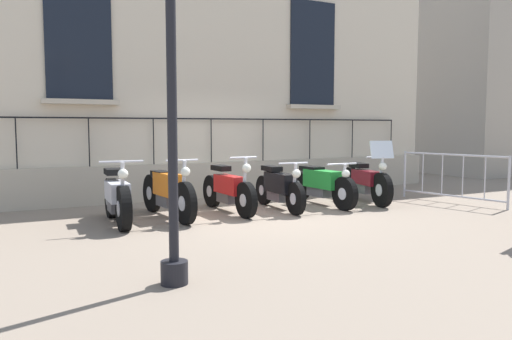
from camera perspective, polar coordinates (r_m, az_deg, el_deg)
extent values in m
plane|color=gray|center=(9.26, 0.42, -5.01)|extent=(60.00, 60.00, 0.00)
cube|color=beige|center=(11.78, -6.02, 12.61)|extent=(0.60, 12.63, 6.35)
cube|color=#B1A48F|center=(11.39, -5.20, -1.12)|extent=(0.20, 12.63, 0.80)
cube|color=black|center=(12.80, 6.52, 13.15)|extent=(0.06, 1.28, 2.56)
cube|color=#BCAE97|center=(12.61, 6.66, 7.21)|extent=(0.24, 1.48, 0.10)
cube|color=black|center=(10.83, -19.70, 14.42)|extent=(0.06, 1.28, 2.56)
cube|color=#BCAE97|center=(10.60, -19.44, 7.39)|extent=(0.24, 1.48, 0.10)
cube|color=black|center=(11.29, -5.18, 5.87)|extent=(0.03, 10.61, 0.03)
cylinder|color=black|center=(10.48, -25.81, 2.78)|extent=(0.02, 0.02, 0.98)
cylinder|color=black|center=(10.59, -18.62, 3.03)|extent=(0.02, 0.02, 0.98)
cylinder|color=black|center=(10.87, -11.68, 3.23)|extent=(0.02, 0.02, 0.98)
cylinder|color=black|center=(11.29, -5.16, 3.37)|extent=(0.02, 0.02, 0.98)
cylinder|color=black|center=(11.85, 0.81, 3.47)|extent=(0.02, 0.02, 0.98)
cylinder|color=black|center=(12.52, 6.20, 3.52)|extent=(0.02, 0.02, 0.98)
cylinder|color=black|center=(13.29, 10.99, 3.54)|extent=(0.02, 0.02, 0.98)
cylinder|color=black|center=(14.15, 15.24, 3.54)|extent=(0.02, 0.02, 0.98)
cylinder|color=black|center=(7.93, -14.96, -4.29)|extent=(0.71, 0.19, 0.70)
cylinder|color=silver|center=(7.93, -14.96, -4.29)|extent=(0.25, 0.18, 0.25)
cylinder|color=black|center=(9.17, -16.25, -3.08)|extent=(0.71, 0.19, 0.70)
cylinder|color=silver|center=(9.17, -16.25, -3.08)|extent=(0.25, 0.18, 0.25)
cube|color=#B2B2BC|center=(8.47, -15.63, -2.38)|extent=(0.84, 0.34, 0.31)
cube|color=#4C4C51|center=(8.60, -15.70, -3.83)|extent=(0.51, 0.27, 0.25)
cube|color=black|center=(8.77, -16.01, -0.17)|extent=(0.47, 0.30, 0.10)
cylinder|color=silver|center=(7.93, -15.07, -1.67)|extent=(0.16, 0.07, 0.73)
cylinder|color=silver|center=(7.95, -15.19, 0.93)|extent=(0.07, 0.67, 0.04)
sphere|color=white|center=(7.84, -15.02, -0.43)|extent=(0.16, 0.16, 0.16)
cylinder|color=silver|center=(8.80, -14.74, -4.42)|extent=(0.74, 0.12, 0.08)
cylinder|color=black|center=(8.24, -8.13, -3.79)|extent=(0.72, 0.18, 0.71)
cylinder|color=silver|center=(8.24, -8.13, -3.79)|extent=(0.26, 0.16, 0.25)
cylinder|color=black|center=(9.63, -11.83, -2.59)|extent=(0.72, 0.18, 0.71)
cylinder|color=silver|center=(9.63, -11.83, -2.59)|extent=(0.26, 0.16, 0.25)
cube|color=orange|center=(8.85, -10.02, -1.65)|extent=(0.88, 0.34, 0.40)
cube|color=#4C4C51|center=(8.98, -10.24, -3.33)|extent=(0.53, 0.25, 0.25)
cube|color=black|center=(9.16, -10.87, -0.42)|extent=(0.50, 0.27, 0.10)
cylinder|color=silver|center=(8.24, -8.30, -1.34)|extent=(0.16, 0.07, 0.71)
cylinder|color=silver|center=(8.26, -8.47, 1.10)|extent=(0.09, 0.56, 0.04)
sphere|color=white|center=(8.16, -8.11, -0.20)|extent=(0.16, 0.16, 0.16)
cylinder|color=silver|center=(9.20, -9.80, -3.91)|extent=(0.77, 0.15, 0.08)
cylinder|color=black|center=(8.74, -1.16, -3.47)|extent=(0.65, 0.15, 0.64)
cylinder|color=silver|center=(8.74, -1.16, -3.47)|extent=(0.23, 0.15, 0.22)
cylinder|color=black|center=(10.01, -5.07, -2.42)|extent=(0.65, 0.15, 0.64)
cylinder|color=silver|center=(10.01, -5.07, -2.42)|extent=(0.23, 0.15, 0.22)
cube|color=red|center=(9.30, -3.11, -1.67)|extent=(0.87, 0.28, 0.34)
cube|color=#4C4C51|center=(9.42, -3.38, -3.07)|extent=(0.52, 0.22, 0.22)
cube|color=black|center=(9.58, -4.06, 0.23)|extent=(0.49, 0.24, 0.10)
cylinder|color=silver|center=(8.74, -1.32, -1.01)|extent=(0.16, 0.07, 0.75)
cylinder|color=silver|center=(8.75, -1.48, 1.44)|extent=(0.06, 0.53, 0.04)
sphere|color=white|center=(8.66, -1.10, 0.21)|extent=(0.16, 0.16, 0.16)
cylinder|color=silver|center=(9.64, -3.10, -3.56)|extent=(0.78, 0.12, 0.08)
cylinder|color=black|center=(9.07, 4.58, -3.30)|extent=(0.61, 0.14, 0.60)
cylinder|color=silver|center=(9.07, 4.58, -3.30)|extent=(0.22, 0.14, 0.21)
cylinder|color=black|center=(10.28, 0.91, -2.31)|extent=(0.61, 0.14, 0.60)
cylinder|color=silver|center=(10.28, 0.91, -2.31)|extent=(0.22, 0.14, 0.21)
cube|color=black|center=(9.60, 2.77, -1.47)|extent=(0.92, 0.32, 0.37)
cube|color=#4C4C51|center=(9.72, 2.50, -2.92)|extent=(0.55, 0.25, 0.21)
cube|color=black|center=(9.90, 1.82, 0.18)|extent=(0.52, 0.27, 0.10)
cylinder|color=silver|center=(9.07, 4.44, -1.26)|extent=(0.16, 0.07, 0.65)
cylinder|color=silver|center=(9.09, 4.30, 0.77)|extent=(0.07, 0.60, 0.04)
sphere|color=white|center=(9.00, 4.66, -0.42)|extent=(0.16, 0.16, 0.16)
cylinder|color=silver|center=(9.96, 2.81, -3.34)|extent=(0.82, 0.12, 0.08)
cylinder|color=black|center=(9.68, 10.16, -2.69)|extent=(0.66, 0.15, 0.65)
cylinder|color=silver|center=(9.68, 10.16, -2.69)|extent=(0.23, 0.15, 0.23)
cylinder|color=black|center=(10.88, 5.09, -1.80)|extent=(0.66, 0.15, 0.65)
cylinder|color=silver|center=(10.88, 5.09, -1.80)|extent=(0.23, 0.15, 0.23)
cube|color=#1E842D|center=(10.21, 7.66, -1.03)|extent=(0.96, 0.36, 0.36)
cube|color=#4C4C51|center=(10.31, 7.31, -2.37)|extent=(0.58, 0.28, 0.23)
cube|color=black|center=(10.49, 6.41, 0.15)|extent=(0.54, 0.31, 0.10)
cylinder|color=silver|center=(9.69, 9.99, -1.00)|extent=(0.16, 0.07, 0.58)
cylinder|color=silver|center=(9.70, 9.83, 0.69)|extent=(0.06, 0.71, 0.04)
sphere|color=white|center=(9.62, 10.27, -0.43)|extent=(0.16, 0.16, 0.16)
cylinder|color=silver|center=(10.58, 7.46, -2.81)|extent=(0.86, 0.11, 0.08)
cylinder|color=black|center=(10.25, 14.24, -2.23)|extent=(0.71, 0.26, 0.69)
cylinder|color=silver|center=(10.25, 14.24, -2.23)|extent=(0.27, 0.19, 0.24)
cylinder|color=black|center=(11.49, 10.75, -1.40)|extent=(0.71, 0.26, 0.69)
cylinder|color=silver|center=(11.49, 10.75, -1.40)|extent=(0.27, 0.19, 0.24)
cube|color=maroon|center=(10.80, 12.54, -0.83)|extent=(0.91, 0.44, 0.30)
cube|color=#4C4C51|center=(10.91, 12.27, -1.95)|extent=(0.56, 0.32, 0.24)
cube|color=black|center=(11.10, 11.70, 0.54)|extent=(0.53, 0.34, 0.10)
cylinder|color=silver|center=(10.26, 14.15, -0.38)|extent=(0.17, 0.09, 0.66)
cylinder|color=silver|center=(10.27, 14.05, 1.46)|extent=(0.16, 0.59, 0.04)
sphere|color=white|center=(10.18, 14.36, 0.41)|extent=(0.16, 0.16, 0.16)
cylinder|color=silver|center=(11.15, 12.54, -2.44)|extent=(0.79, 0.24, 0.08)
cube|color=silver|center=(10.21, 14.23, 2.28)|extent=(0.22, 0.50, 0.36)
cylinder|color=black|center=(5.24, -9.35, -11.53)|extent=(0.28, 0.28, 0.24)
cylinder|color=black|center=(5.03, -9.62, 6.77)|extent=(0.10, 0.10, 3.54)
cylinder|color=#B7B7BF|center=(11.89, 16.70, -0.45)|extent=(0.05, 0.05, 1.05)
cylinder|color=#B7B7BF|center=(10.74, 27.02, -1.34)|extent=(0.05, 0.05, 1.05)
cylinder|color=#B7B7BF|center=(11.23, 21.67, 1.63)|extent=(2.30, 0.51, 0.04)
cylinder|color=#B7B7BF|center=(11.31, 21.53, -2.77)|extent=(2.30, 0.51, 0.04)
cylinder|color=#B7B7BF|center=(11.62, 18.60, -0.25)|extent=(0.02, 0.02, 0.87)
cylinder|color=#B7B7BF|center=(11.38, 20.58, -0.41)|extent=(0.02, 0.02, 0.87)
cylinder|color=#B7B7BF|center=(11.15, 22.65, -0.59)|extent=(0.02, 0.02, 0.87)
cylinder|color=#B7B7BF|center=(10.93, 24.80, -0.76)|extent=(0.02, 0.02, 0.87)
cube|color=#9E9384|center=(20.45, 23.42, 12.62)|extent=(5.44, 4.99, 8.95)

